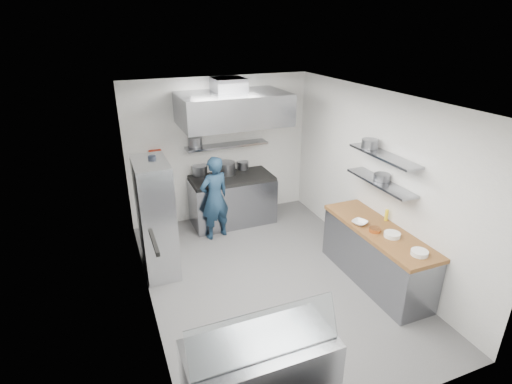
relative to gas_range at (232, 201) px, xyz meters
name	(u,v)px	position (x,y,z in m)	size (l,w,h in m)	color
floor	(270,279)	(-0.10, -2.10, -0.45)	(5.00, 5.00, 0.00)	#4A4A4C
ceiling	(273,98)	(-0.10, -2.10, 2.35)	(5.00, 5.00, 0.00)	silver
wall_back	(220,150)	(-0.10, 0.40, 0.95)	(3.60, 0.02, 2.80)	white
wall_front	(386,304)	(-0.10, -4.60, 0.95)	(3.60, 0.02, 2.80)	white
wall_left	(142,219)	(-1.90, -2.10, 0.95)	(5.00, 0.02, 2.80)	white
wall_right	(376,180)	(1.70, -2.10, 0.95)	(5.00, 0.02, 2.80)	white
gas_range	(232,201)	(0.00, 0.00, 0.00)	(1.60, 0.80, 0.90)	gray
cooktop	(232,178)	(0.00, 0.00, 0.48)	(1.57, 0.78, 0.06)	black
stock_pot_left	(200,170)	(-0.55, 0.30, 0.61)	(0.29, 0.29, 0.20)	slate
stock_pot_mid	(226,168)	(-0.05, 0.18, 0.63)	(0.35, 0.35, 0.24)	slate
stock_pot_right	(243,165)	(0.35, 0.33, 0.59)	(0.24, 0.24, 0.16)	slate
over_range_shelf	(227,145)	(0.00, 0.24, 1.07)	(1.60, 0.30, 0.04)	gray
shelf_pot_a	(195,142)	(-0.60, 0.33, 1.18)	(0.25, 0.25, 0.18)	slate
extractor_hood	(233,109)	(0.00, -0.18, 1.85)	(1.90, 1.15, 0.55)	gray
hood_duct	(229,85)	(0.00, 0.05, 2.23)	(0.55, 0.55, 0.24)	slate
red_firebox	(156,157)	(-1.35, 0.34, 0.97)	(0.22, 0.10, 0.26)	#AD230D
chef	(215,198)	(-0.49, -0.47, 0.33)	(0.57, 0.37, 1.57)	#172F47
wire_rack	(156,218)	(-1.63, -1.17, 0.48)	(0.50, 0.90, 1.85)	silver
rack_bin_a	(157,225)	(-1.63, -1.17, 0.35)	(0.14, 0.18, 0.16)	white
rack_bin_b	(150,187)	(-1.63, -0.79, 0.85)	(0.13, 0.16, 0.14)	yellow
rack_jar	(152,162)	(-1.58, -1.06, 1.35)	(0.12, 0.12, 0.18)	black
knife_strip	(154,242)	(-1.88, -3.00, 1.10)	(0.04, 0.55, 0.05)	black
prep_counter_base	(376,257)	(1.38, -2.70, -0.03)	(0.62, 2.00, 0.84)	gray
prep_counter_top	(379,231)	(1.38, -2.70, 0.42)	(0.65, 2.04, 0.06)	brown
plate_stack_a	(419,253)	(1.41, -3.48, 0.48)	(0.22, 0.22, 0.06)	white
plate_stack_b	(392,235)	(1.40, -2.95, 0.48)	(0.23, 0.23, 0.06)	white
copper_pan	(375,230)	(1.26, -2.74, 0.48)	(0.17, 0.17, 0.06)	#CE793A
squeeze_bottle	(386,215)	(1.64, -2.51, 0.54)	(0.05, 0.05, 0.18)	yellow
mixing_bowl	(360,223)	(1.19, -2.47, 0.48)	(0.22, 0.22, 0.05)	white
wall_shelf_lower	(380,182)	(1.54, -2.40, 1.05)	(0.30, 1.30, 0.04)	gray
wall_shelf_upper	(384,156)	(1.54, -2.40, 1.47)	(0.30, 1.30, 0.04)	gray
shelf_pot_c	(382,177)	(1.58, -2.37, 1.12)	(0.24, 0.24, 0.10)	slate
shelf_pot_d	(370,144)	(1.52, -2.07, 1.56)	(0.24, 0.24, 0.14)	slate
display_case	(260,376)	(-1.10, -4.10, -0.03)	(1.50, 0.70, 0.85)	gray
display_glass	(265,334)	(-1.10, -4.22, 0.62)	(1.47, 0.02, 0.45)	silver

